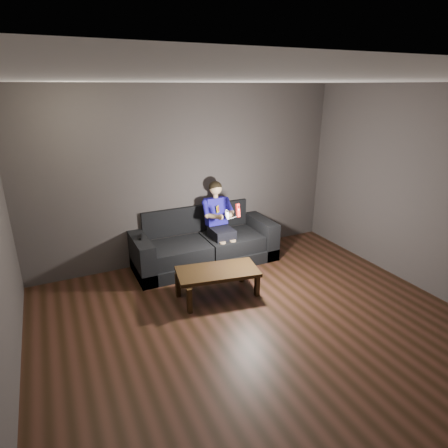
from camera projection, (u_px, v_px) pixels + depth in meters
floor at (272, 342)px, 4.13m from camera, size 5.00×5.00×0.00m
back_wall at (189, 176)px, 5.77m from camera, size 5.00×0.04×2.70m
right_wall at (447, 197)px, 4.67m from camera, size 0.04×5.00×2.70m
ceiling at (287, 81)px, 3.19m from camera, size 5.00×5.00×0.02m
sofa at (203, 245)px, 5.94m from camera, size 2.23×0.96×0.86m
child at (219, 216)px, 5.83m from camera, size 0.49×0.60×1.20m
wii_remote_red at (238, 210)px, 5.40m from camera, size 0.05×0.08×0.20m
nunchuk_white at (227, 214)px, 5.35m from camera, size 0.08×0.11×0.16m
wii_remote_black at (140, 237)px, 5.35m from camera, size 0.08×0.17×0.03m
coffee_table at (218, 274)px, 4.93m from camera, size 1.14×0.71×0.39m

